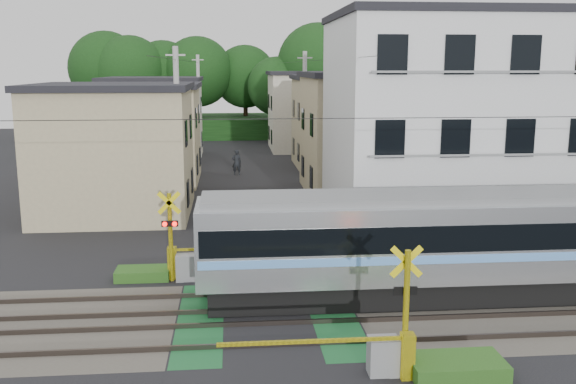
{
  "coord_description": "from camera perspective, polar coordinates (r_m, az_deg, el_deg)",
  "views": [
    {
      "loc": [
        -0.96,
        -17.26,
        7.08
      ],
      "look_at": [
        1.04,
        5.0,
        2.7
      ],
      "focal_mm": 40.0,
      "sensor_mm": 36.0,
      "label": 1
    }
  ],
  "objects": [
    {
      "name": "pedestrian",
      "position": [
        42.55,
        -4.59,
        2.64
      ],
      "size": [
        0.66,
        0.47,
        1.72
      ],
      "primitive_type": "imported",
      "rotation": [
        0.0,
        0.0,
        3.23
      ],
      "color": "black",
      "rests_on": "ground"
    },
    {
      "name": "track_bed",
      "position": [
        18.66,
        -1.85,
        -11.09
      ],
      "size": [
        120.0,
        120.0,
        0.14
      ],
      "color": "#47423A",
      "rests_on": "ground"
    },
    {
      "name": "ground",
      "position": [
        18.68,
        -1.85,
        -11.19
      ],
      "size": [
        120.0,
        120.0,
        0.0
      ],
      "primitive_type": "plane",
      "color": "black"
    },
    {
      "name": "utility_poles",
      "position": [
        40.38,
        -5.3,
        6.78
      ],
      "size": [
        7.9,
        42.0,
        8.0
      ],
      "color": "#A5A5A0",
      "rests_on": "ground"
    },
    {
      "name": "tree_hill",
      "position": [
        65.98,
        -4.05,
        9.74
      ],
      "size": [
        40.0,
        13.86,
        11.92
      ],
      "color": "#153712",
      "rests_on": "ground"
    },
    {
      "name": "catenary",
      "position": [
        18.94,
        16.5,
        0.34
      ],
      "size": [
        60.0,
        5.04,
        7.0
      ],
      "color": "#2D2D33",
      "rests_on": "ground"
    },
    {
      "name": "weed_patches",
      "position": [
        18.7,
        3.64,
        -10.57
      ],
      "size": [
        10.25,
        8.8,
        0.4
      ],
      "color": "#2D5E1E",
      "rests_on": "ground"
    },
    {
      "name": "houses_row",
      "position": [
        43.36,
        -3.54,
        5.99
      ],
      "size": [
        22.07,
        31.35,
        6.8
      ],
      "color": "tan",
      "rests_on": "ground"
    },
    {
      "name": "crossing_signal_far",
      "position": [
        21.92,
        -9.23,
        -5.95
      ],
      "size": [
        4.74,
        0.65,
        3.09
      ],
      "color": "yellow",
      "rests_on": "ground"
    },
    {
      "name": "crossing_signal_near",
      "position": [
        15.43,
        8.86,
        -13.42
      ],
      "size": [
        4.74,
        0.65,
        3.09
      ],
      "color": "yellow",
      "rests_on": "ground"
    },
    {
      "name": "apartment_block",
      "position": [
        28.48,
        14.35,
        5.86
      ],
      "size": [
        10.2,
        8.36,
        9.3
      ],
      "color": "silver",
      "rests_on": "ground"
    }
  ]
}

